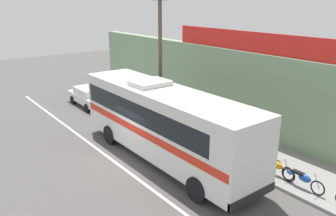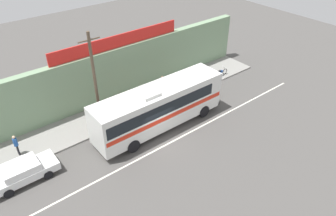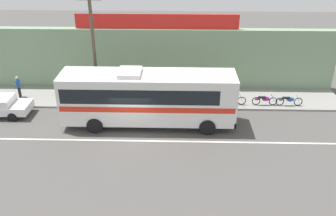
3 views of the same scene
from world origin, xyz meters
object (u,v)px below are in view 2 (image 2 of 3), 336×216
Objects in this scene: motorcycle_black at (179,89)px; motorcycle_orange at (220,72)px; intercity_bus at (158,106)px; pedestrian_far_right at (162,83)px; parked_car at (23,172)px; motorcycle_blue at (191,85)px; utility_pole at (95,83)px; pedestrian_near_shop at (16,144)px; motorcycle_red at (208,77)px; pedestrian_by_curb at (117,107)px.

motorcycle_orange is at bearing -1.32° from motorcycle_black.
intercity_bus is 6.97× the size of pedestrian_far_right.
parked_car reaches higher than motorcycle_blue.
pedestrian_near_shop is (-6.17, 0.96, -3.17)m from utility_pole.
intercity_bus is at bearing -161.60° from motorcycle_red.
pedestrian_near_shop is at bearing 177.03° from motorcycle_blue.
intercity_bus reaches higher than pedestrian_far_right.
motorcycle_blue is at bearing 179.36° from motorcycle_orange.
motorcycle_orange is at bearing -0.64° from motorcycle_blue.
pedestrian_far_right is at bearing 49.06° from intercity_bus.
motorcycle_orange is (5.41, -0.12, 0.00)m from motorcycle_black.
pedestrian_near_shop reaches higher than motorcycle_black.
utility_pole is at bearing -179.40° from motorcycle_red.
pedestrian_far_right is (13.44, 0.49, -0.06)m from pedestrian_near_shop.
utility_pole reaches higher than pedestrian_far_right.
pedestrian_near_shop is 1.06× the size of pedestrian_far_right.
pedestrian_by_curb is at bearing 122.39° from intercity_bus.
pedestrian_far_right is at bearing 2.07° from pedestrian_near_shop.
motorcycle_blue is 1.15× the size of pedestrian_near_shop.
parked_car is at bearing -174.57° from motorcycle_red.
parked_car is 8.71m from pedestrian_by_curb.
pedestrian_near_shop is (-9.93, 3.57, -0.95)m from intercity_bus.
parked_car is at bearing -175.12° from motorcycle_orange.
utility_pole reaches higher than parked_car.
utility_pole is at bearing -165.46° from pedestrian_by_curb.
pedestrian_near_shop is (-18.14, 0.83, 0.55)m from motorcycle_red.
motorcycle_black is at bearing 7.10° from parked_car.
parked_car is 7.71m from utility_pole.
intercity_bus is 10.52m from parked_car.
motorcycle_red is 1.11× the size of pedestrian_by_curb.
motorcycle_orange is 19.91m from pedestrian_near_shop.
parked_car is 20.42m from motorcycle_orange.
motorcycle_orange is at bearing 0.39° from utility_pole.
motorcycle_black is 1.12× the size of pedestrian_by_curb.
parked_car is at bearing -167.49° from pedestrian_far_right.
utility_pole is 10.37m from motorcycle_blue.
motorcycle_red is 1.16× the size of pedestrian_far_right.
intercity_bus is at bearing -34.77° from utility_pole.
intercity_bus is at bearing -5.30° from parked_car.
pedestrian_by_curb is (-11.90, 0.38, 0.54)m from motorcycle_orange.
utility_pole reaches higher than pedestrian_by_curb.
motorcycle_black is 1.17× the size of pedestrian_far_right.
utility_pole reaches higher than motorcycle_black.
parked_car is at bearing -165.95° from pedestrian_by_curb.
intercity_bus reaches higher than parked_car.
motorcycle_black is (4.54, 2.83, -1.50)m from intercity_bus.
motorcycle_black is at bearing 178.68° from motorcycle_orange.
pedestrian_far_right reaches higher than motorcycle_black.
motorcycle_black and motorcycle_red have the same top height.
motorcycle_red is (3.67, -0.09, 0.00)m from motorcycle_black.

